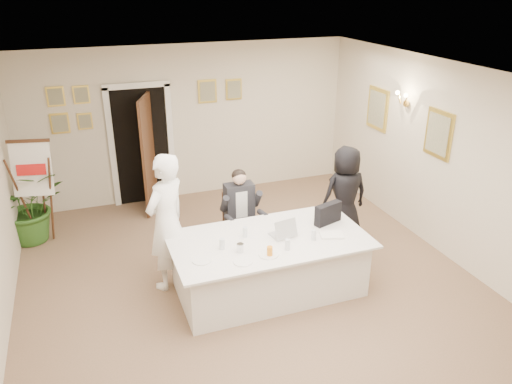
{
  "coord_description": "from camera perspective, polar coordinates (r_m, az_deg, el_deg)",
  "views": [
    {
      "loc": [
        -1.9,
        -5.23,
        3.85
      ],
      "look_at": [
        0.23,
        0.6,
        1.16
      ],
      "focal_mm": 35.0,
      "sensor_mm": 36.0,
      "label": 1
    }
  ],
  "objects": [
    {
      "name": "glass_a",
      "position": [
        6.14,
        -3.9,
        -5.95
      ],
      "size": [
        0.08,
        0.08,
        0.14
      ],
      "primitive_type": "cylinder",
      "rotation": [
        0.0,
        0.0,
        0.27
      ],
      "color": "silver",
      "rests_on": "conference_table"
    },
    {
      "name": "glass_d",
      "position": [
        6.4,
        -1.26,
        -4.6
      ],
      "size": [
        0.08,
        0.08,
        0.14
      ],
      "primitive_type": "cylinder",
      "rotation": [
        0.0,
        0.0,
        0.34
      ],
      "color": "silver",
      "rests_on": "conference_table"
    },
    {
      "name": "doorway",
      "position": [
        9.06,
        -12.67,
        4.78
      ],
      "size": [
        1.14,
        0.86,
        2.2
      ],
      "color": "black",
      "rests_on": "floor"
    },
    {
      "name": "conference_table",
      "position": [
        6.58,
        1.48,
        -8.25
      ],
      "size": [
        2.52,
        1.35,
        0.78
      ],
      "color": "white",
      "rests_on": "floor"
    },
    {
      "name": "pictures_right_wall",
      "position": [
        8.33,
        16.66,
        7.85
      ],
      "size": [
        0.06,
        2.2,
        0.8
      ],
      "primitive_type": null,
      "color": "#DEC14B",
      "rests_on": "wall_right"
    },
    {
      "name": "wall_sconce",
      "position": [
        8.21,
        16.54,
        10.17
      ],
      "size": [
        0.2,
        0.3,
        0.24
      ],
      "primitive_type": null,
      "color": "gold",
      "rests_on": "wall_right"
    },
    {
      "name": "paper_stack",
      "position": [
        6.51,
        8.63,
        -4.88
      ],
      "size": [
        0.34,
        0.28,
        0.03
      ],
      "primitive_type": "cube",
      "rotation": [
        0.0,
        0.0,
        -0.3
      ],
      "color": "white",
      "rests_on": "conference_table"
    },
    {
      "name": "standing_woman",
      "position": [
        7.79,
        10.13,
        -0.27
      ],
      "size": [
        0.75,
        0.49,
        1.53
      ],
      "primitive_type": "imported",
      "rotation": [
        0.0,
        0.0,
        3.13
      ],
      "color": "black",
      "rests_on": "floor"
    },
    {
      "name": "steel_jug",
      "position": [
        6.07,
        -1.82,
        -6.39
      ],
      "size": [
        0.1,
        0.1,
        0.11
      ],
      "primitive_type": "cylinder",
      "rotation": [
        0.0,
        0.0,
        0.14
      ],
      "color": "silver",
      "rests_on": "conference_table"
    },
    {
      "name": "ceiling",
      "position": [
        5.66,
        -0.11,
        12.75
      ],
      "size": [
        6.0,
        7.0,
        0.02
      ],
      "primitive_type": "cube",
      "color": "white",
      "rests_on": "wall_back"
    },
    {
      "name": "plate_left",
      "position": [
        5.95,
        -6.21,
        -7.77
      ],
      "size": [
        0.24,
        0.24,
        0.01
      ],
      "primitive_type": "cylinder",
      "rotation": [
        0.0,
        0.0,
        0.03
      ],
      "color": "white",
      "rests_on": "conference_table"
    },
    {
      "name": "oj_glass",
      "position": [
        5.98,
        1.58,
        -6.81
      ],
      "size": [
        0.08,
        0.08,
        0.13
      ],
      "primitive_type": "cylinder",
      "rotation": [
        0.0,
        0.0,
        0.19
      ],
      "color": "orange",
      "rests_on": "conference_table"
    },
    {
      "name": "standing_man",
      "position": [
        6.55,
        -10.18,
        -3.41
      ],
      "size": [
        0.81,
        0.77,
        1.86
      ],
      "primitive_type": "imported",
      "rotation": [
        0.0,
        0.0,
        3.82
      ],
      "color": "white",
      "rests_on": "floor"
    },
    {
      "name": "plate_near",
      "position": [
        6.03,
        1.44,
        -7.17
      ],
      "size": [
        0.3,
        0.3,
        0.01
      ],
      "primitive_type": "cylinder",
      "rotation": [
        0.0,
        0.0,
        -0.28
      ],
      "color": "white",
      "rests_on": "conference_table"
    },
    {
      "name": "laptop",
      "position": [
        6.42,
        3.06,
        -3.81
      ],
      "size": [
        0.37,
        0.39,
        0.28
      ],
      "primitive_type": null,
      "rotation": [
        0.0,
        0.0,
        0.18
      ],
      "color": "#B7BABC",
      "rests_on": "conference_table"
    },
    {
      "name": "floor",
      "position": [
        6.76,
        -0.09,
        -11.26
      ],
      "size": [
        7.0,
        7.0,
        0.0
      ],
      "primitive_type": "plane",
      "color": "brown",
      "rests_on": "ground"
    },
    {
      "name": "wall_right",
      "position": [
        7.57,
        21.78,
        2.83
      ],
      "size": [
        0.1,
        7.0,
        2.8
      ],
      "primitive_type": "cube",
      "color": "beige",
      "rests_on": "floor"
    },
    {
      "name": "glass_c",
      "position": [
        6.37,
        6.61,
        -4.89
      ],
      "size": [
        0.07,
        0.07,
        0.14
      ],
      "primitive_type": "cylinder",
      "rotation": [
        0.0,
        0.0,
        -0.3
      ],
      "color": "silver",
      "rests_on": "conference_table"
    },
    {
      "name": "plate_mid",
      "position": [
        5.89,
        -1.5,
        -7.97
      ],
      "size": [
        0.24,
        0.24,
        0.01
      ],
      "primitive_type": "cylinder",
      "rotation": [
        0.0,
        0.0,
        0.05
      ],
      "color": "white",
      "rests_on": "conference_table"
    },
    {
      "name": "glass_b",
      "position": [
        6.12,
        3.62,
        -6.01
      ],
      "size": [
        0.07,
        0.07,
        0.14
      ],
      "primitive_type": "cylinder",
      "rotation": [
        0.0,
        0.0,
        -0.21
      ],
      "color": "silver",
      "rests_on": "conference_table"
    },
    {
      "name": "seated_man",
      "position": [
        7.31,
        -1.8,
        -2.35
      ],
      "size": [
        0.66,
        0.69,
        1.35
      ],
      "primitive_type": null,
      "rotation": [
        0.0,
        0.0,
        -0.15
      ],
      "color": "black",
      "rests_on": "floor"
    },
    {
      "name": "potted_palm",
      "position": [
        8.47,
        -24.51,
        -1.41
      ],
      "size": [
        1.17,
        1.04,
        1.19
      ],
      "primitive_type": "imported",
      "rotation": [
        0.0,
        0.0,
        0.12
      ],
      "color": "#2C5A1E",
      "rests_on": "floor"
    },
    {
      "name": "laptop_bag",
      "position": [
        6.78,
        8.23,
        -2.44
      ],
      "size": [
        0.42,
        0.23,
        0.28
      ],
      "primitive_type": "cube",
      "rotation": [
        0.0,
        0.0,
        0.31
      ],
      "color": "black",
      "rests_on": "conference_table"
    },
    {
      "name": "wall_back",
      "position": [
        9.26,
        -7.59,
        7.88
      ],
      "size": [
        6.0,
        0.1,
        2.8
      ],
      "primitive_type": "cube",
      "color": "beige",
      "rests_on": "floor"
    },
    {
      "name": "pictures_back_wall",
      "position": [
        8.99,
        -12.74,
        10.01
      ],
      "size": [
        3.4,
        0.06,
        0.8
      ],
      "primitive_type": null,
      "color": "#DEC14B",
      "rests_on": "wall_back"
    },
    {
      "name": "flip_chart",
      "position": [
        8.3,
        -23.57,
        -0.48
      ],
      "size": [
        0.59,
        0.42,
        1.64
      ],
      "color": "#362111",
      "rests_on": "floor"
    }
  ]
}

